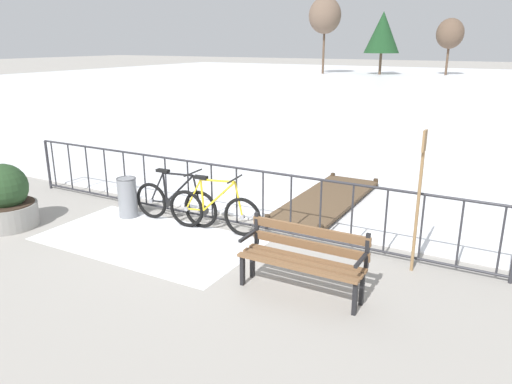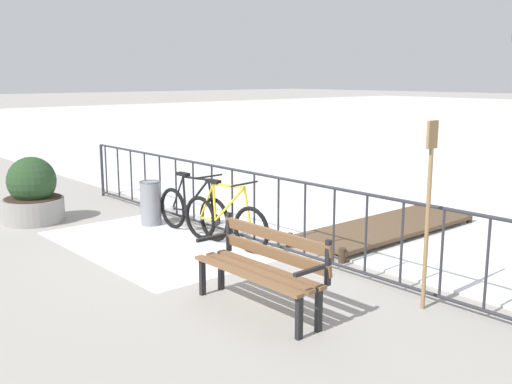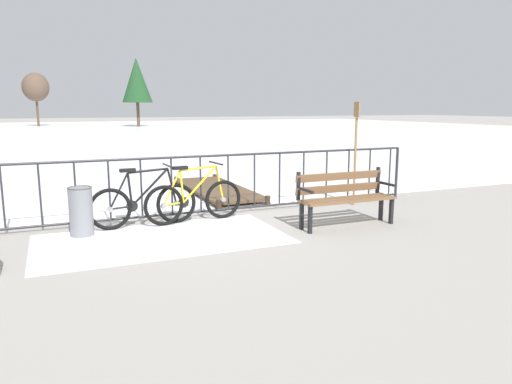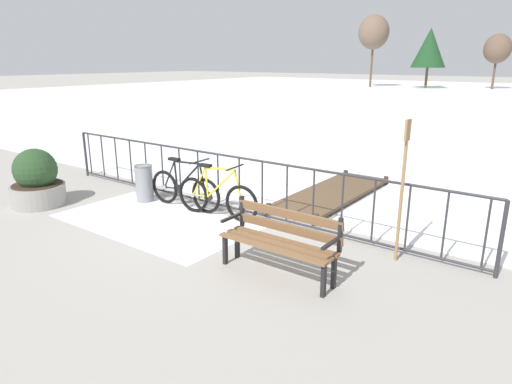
# 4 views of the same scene
# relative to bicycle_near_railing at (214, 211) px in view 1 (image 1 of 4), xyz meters

# --- Properties ---
(ground_plane) EXTENTS (160.00, 160.00, 0.00)m
(ground_plane) POSITION_rel_bicycle_near_railing_xyz_m (-0.03, 0.37, -0.37)
(ground_plane) COLOR #9E9991
(frozen_pond) EXTENTS (80.00, 56.00, 0.03)m
(frozen_pond) POSITION_rel_bicycle_near_railing_xyz_m (-0.03, 28.77, -0.35)
(frozen_pond) COLOR white
(frozen_pond) RESTS_ON ground
(snow_patch) EXTENTS (3.52, 1.92, 0.01)m
(snow_patch) POSITION_rel_bicycle_near_railing_xyz_m (-0.72, -0.83, -0.36)
(snow_patch) COLOR white
(snow_patch) RESTS_ON ground
(railing_fence) EXTENTS (9.06, 0.06, 1.07)m
(railing_fence) POSITION_rel_bicycle_near_railing_xyz_m (-0.03, 0.37, 0.19)
(railing_fence) COLOR #2D2D33
(railing_fence) RESTS_ON ground
(bicycle_near_railing) EXTENTS (1.71, 0.52, 0.97)m
(bicycle_near_railing) POSITION_rel_bicycle_near_railing_xyz_m (0.00, 0.00, 0.00)
(bicycle_near_railing) COLOR black
(bicycle_near_railing) RESTS_ON ground
(bicycle_second) EXTENTS (1.71, 0.52, 0.97)m
(bicycle_second) POSITION_rel_bicycle_near_railing_xyz_m (-0.82, 0.02, 0.00)
(bicycle_second) COLOR black
(bicycle_second) RESTS_ON ground
(park_bench) EXTENTS (1.60, 0.48, 0.89)m
(park_bench) POSITION_rel_bicycle_near_railing_xyz_m (2.15, -1.17, 0.14)
(park_bench) COLOR brown
(park_bench) RESTS_ON ground
(planter_with_shrub) EXTENTS (1.00, 1.00, 1.11)m
(planter_with_shrub) POSITION_rel_bicycle_near_railing_xyz_m (-3.24, -1.54, 0.12)
(planter_with_shrub) COLOR gray
(planter_with_shrub) RESTS_ON ground
(trash_bin) EXTENTS (0.35, 0.35, 0.73)m
(trash_bin) POSITION_rel_bicycle_near_railing_xyz_m (-1.77, -0.15, 0.00)
(trash_bin) COLOR gray
(trash_bin) RESTS_ON ground
(oar_upright) EXTENTS (0.04, 0.16, 1.98)m
(oar_upright) POSITION_rel_bicycle_near_railing_xyz_m (3.24, 0.12, 0.77)
(oar_upright) COLOR #937047
(oar_upright) RESTS_ON ground
(wooden_dock) EXTENTS (1.10, 3.30, 0.20)m
(wooden_dock) POSITION_rel_bicycle_near_railing_xyz_m (1.15, 2.27, -0.25)
(wooden_dock) COLOR brown
(wooden_dock) RESTS_ON ground
(tree_west_mid) EXTENTS (2.45, 2.45, 5.08)m
(tree_west_mid) POSITION_rel_bicycle_near_railing_xyz_m (-3.05, 43.26, 3.35)
(tree_west_mid) COLOR brown
(tree_west_mid) RESTS_ON ground
(tree_centre) EXTENTS (3.05, 3.05, 7.07)m
(tree_centre) POSITION_rel_bicycle_near_railing_xyz_m (-13.92, 39.76, 5.01)
(tree_centre) COLOR brown
(tree_centre) RESTS_ON ground
(tree_east_mid) EXTENTS (3.27, 3.27, 5.71)m
(tree_east_mid) POSITION_rel_bicycle_near_railing_xyz_m (-8.71, 41.20, 3.47)
(tree_east_mid) COLOR brown
(tree_east_mid) RESTS_ON ground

